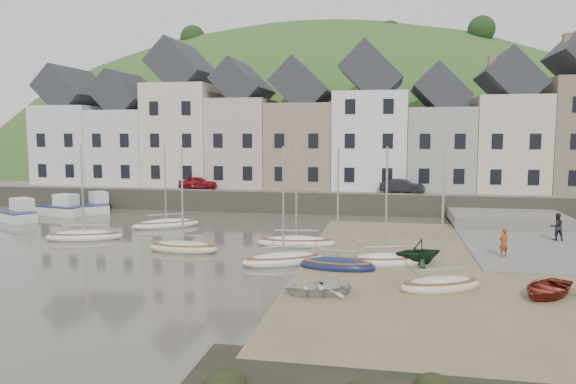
% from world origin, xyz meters
% --- Properties ---
extents(ground, '(160.00, 160.00, 0.00)m').
position_xyz_m(ground, '(0.00, 0.00, 0.00)').
color(ground, '#4D483C').
rests_on(ground, ground).
extents(quay_land, '(90.00, 30.00, 1.50)m').
position_xyz_m(quay_land, '(0.00, 32.00, 0.75)').
color(quay_land, '#3B6026').
rests_on(quay_land, ground).
extents(quay_street, '(70.00, 7.00, 0.10)m').
position_xyz_m(quay_street, '(0.00, 20.50, 1.55)').
color(quay_street, slate).
rests_on(quay_street, quay_land).
extents(seawall, '(70.00, 1.20, 1.80)m').
position_xyz_m(seawall, '(0.00, 17.00, 0.90)').
color(seawall, slate).
rests_on(seawall, ground).
extents(beach, '(18.00, 26.00, 0.06)m').
position_xyz_m(beach, '(11.00, 0.00, 0.03)').
color(beach, brown).
rests_on(beach, ground).
extents(slipway, '(8.00, 18.00, 0.12)m').
position_xyz_m(slipway, '(15.00, 8.00, 0.06)').
color(slipway, slate).
rests_on(slipway, ground).
extents(hillside, '(134.40, 84.00, 84.00)m').
position_xyz_m(hillside, '(-5.00, 60.00, -17.99)').
color(hillside, '#3B6026').
rests_on(hillside, ground).
extents(townhouse_terrace, '(61.05, 8.00, 13.93)m').
position_xyz_m(townhouse_terrace, '(1.76, 24.00, 7.32)').
color(townhouse_terrace, silver).
rests_on(townhouse_terrace, quay_land).
extents(sailboat_0, '(4.80, 3.98, 6.32)m').
position_xyz_m(sailboat_0, '(-9.39, 8.22, 0.26)').
color(sailboat_0, white).
rests_on(sailboat_0, ground).
extents(sailboat_1, '(5.04, 2.88, 6.32)m').
position_xyz_m(sailboat_1, '(-12.68, 2.96, 0.26)').
color(sailboat_1, white).
rests_on(sailboat_1, ground).
extents(sailboat_2, '(4.18, 1.59, 6.32)m').
position_xyz_m(sailboat_2, '(-5.15, 0.85, 0.27)').
color(sailboat_2, beige).
rests_on(sailboat_2, ground).
extents(sailboat_3, '(4.89, 2.05, 6.32)m').
position_xyz_m(sailboat_3, '(0.96, 3.60, 0.26)').
color(sailboat_3, white).
rests_on(sailboat_3, ground).
extents(sailboat_4, '(4.59, 3.40, 6.32)m').
position_xyz_m(sailboat_4, '(1.10, -1.05, 0.26)').
color(sailboat_4, white).
rests_on(sailboat_4, ground).
extents(sailboat_5, '(3.92, 1.77, 6.32)m').
position_xyz_m(sailboat_5, '(3.95, -1.64, 0.27)').
color(sailboat_5, '#162044').
rests_on(sailboat_5, ground).
extents(sailboat_6, '(4.28, 2.52, 6.32)m').
position_xyz_m(sailboat_6, '(6.29, -0.22, 0.27)').
color(sailboat_6, white).
rests_on(sailboat_6, ground).
extents(sailboat_7, '(4.05, 2.98, 6.32)m').
position_xyz_m(sailboat_7, '(8.69, -4.38, 0.27)').
color(sailboat_7, beige).
rests_on(sailboat_7, ground).
extents(motorboat_0, '(5.47, 2.78, 1.70)m').
position_xyz_m(motorboat_0, '(-20.74, 12.41, 0.58)').
color(motorboat_0, white).
rests_on(motorboat_0, ground).
extents(motorboat_1, '(5.29, 3.98, 1.70)m').
position_xyz_m(motorboat_1, '(-22.42, 9.09, 0.58)').
color(motorboat_1, white).
rests_on(motorboat_1, ground).
extents(motorboat_2, '(4.61, 4.35, 1.70)m').
position_xyz_m(motorboat_2, '(-18.93, 14.52, 0.58)').
color(motorboat_2, white).
rests_on(motorboat_2, ground).
extents(rowboat_white, '(3.33, 2.82, 0.59)m').
position_xyz_m(rowboat_white, '(3.50, -6.11, 0.35)').
color(rowboat_white, silver).
rests_on(rowboat_white, beach).
extents(rowboat_green, '(3.14, 2.97, 1.31)m').
position_xyz_m(rowboat_green, '(7.94, 0.08, 0.71)').
color(rowboat_green, black).
rests_on(rowboat_green, beach).
extents(rowboat_red, '(3.73, 3.92, 0.66)m').
position_xyz_m(rowboat_red, '(12.92, -4.61, 0.39)').
color(rowboat_red, maroon).
rests_on(rowboat_red, beach).
extents(person_red, '(0.68, 0.63, 1.56)m').
position_xyz_m(person_red, '(12.56, 2.40, 0.90)').
color(person_red, '#97401B').
rests_on(person_red, slipway).
extents(person_dark, '(0.92, 0.77, 1.71)m').
position_xyz_m(person_dark, '(16.73, 7.74, 0.98)').
color(person_dark, black).
rests_on(person_dark, slipway).
extents(car_left, '(3.76, 2.09, 1.21)m').
position_xyz_m(car_left, '(-11.09, 19.50, 2.20)').
color(car_left, maroon).
rests_on(car_left, quay_street).
extents(car_right, '(3.96, 1.92, 1.25)m').
position_xyz_m(car_right, '(7.51, 19.50, 2.23)').
color(car_right, black).
rests_on(car_right, quay_street).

